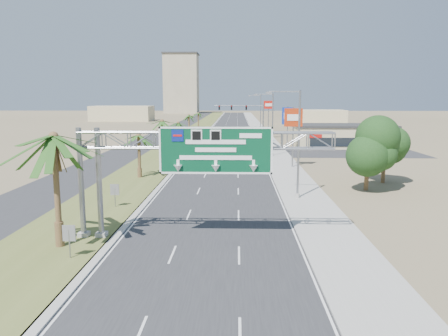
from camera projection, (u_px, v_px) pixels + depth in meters
name	position (u px, v px, depth m)	size (l,w,h in m)	color
ground	(194.00, 312.00, 19.18)	(600.00, 600.00, 0.00)	#8C7A59
road	(231.00, 130.00, 127.73)	(12.00, 300.00, 0.02)	#28282B
sidewalk_right	(260.00, 130.00, 127.47)	(4.00, 300.00, 0.10)	#9E9B93
median_grass	(197.00, 130.00, 128.01)	(7.00, 300.00, 0.12)	#57602A
opposing_road	(173.00, 130.00, 128.23)	(8.00, 300.00, 0.02)	#28282B
sign_gantry	(192.00, 149.00, 28.04)	(16.75, 1.24, 7.50)	gray
palm_near	(54.00, 138.00, 26.24)	(5.70, 5.70, 8.35)	brown
palm_row_b	(139.00, 136.00, 50.26)	(3.99, 3.99, 5.95)	brown
palm_row_c	(162.00, 122.00, 65.92)	(3.99, 3.99, 6.75)	brown
palm_row_d	(178.00, 123.00, 83.88)	(3.99, 3.99, 5.45)	brown
palm_row_e	(189.00, 116.00, 102.53)	(3.99, 3.99, 6.15)	brown
palm_row_f	(198.00, 114.00, 127.26)	(3.99, 3.99, 5.75)	brown
streetlight_near	(296.00, 149.00, 39.93)	(3.27, 0.44, 10.00)	gray
streetlight_mid	(271.00, 127.00, 69.53)	(3.27, 0.44, 10.00)	gray
streetlight_far	(260.00, 117.00, 105.06)	(3.27, 0.44, 10.00)	gray
signal_mast	(253.00, 120.00, 89.28)	(10.28, 0.71, 8.00)	gray
store_building	(342.00, 136.00, 83.34)	(18.00, 10.00, 4.00)	#CABB88
oak_near	(368.00, 146.00, 43.67)	(4.50, 4.50, 6.80)	brown
oak_far	(385.00, 148.00, 47.65)	(3.50, 3.50, 5.60)	brown
median_signback_a	(69.00, 236.00, 25.10)	(0.75, 0.08, 2.08)	gray
median_signback_b	(115.00, 191.00, 36.96)	(0.75, 0.08, 2.08)	gray
tower_distant	(181.00, 84.00, 264.04)	(20.00, 16.00, 35.00)	tan
building_distant_left	(122.00, 113.00, 177.92)	(24.00, 14.00, 6.00)	#CABB88
building_distant_right	(316.00, 117.00, 156.05)	(20.00, 12.00, 5.00)	#CABB88
car_left_lane	(191.00, 160.00, 60.18)	(1.77, 4.41, 1.50)	black
car_mid_lane	(234.00, 162.00, 58.75)	(1.56, 4.48, 1.48)	maroon
car_right_lane	(255.00, 141.00, 87.90)	(2.52, 5.47, 1.52)	gray
car_far	(223.00, 137.00, 97.75)	(1.99, 4.89, 1.42)	black
pole_sign_red_near	(293.00, 121.00, 57.87)	(2.40, 0.38, 8.12)	gray
pole_sign_blue	(288.00, 118.00, 76.43)	(1.98, 0.99, 7.85)	gray
pole_sign_red_far	(269.00, 108.00, 99.32)	(2.21, 0.47, 8.81)	gray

